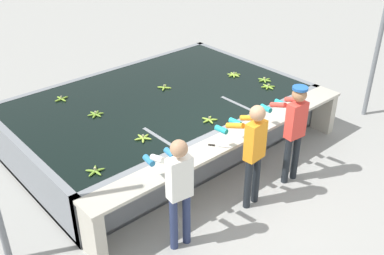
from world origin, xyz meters
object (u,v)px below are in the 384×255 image
banana_bunch_floating_0 (164,87)px  banana_bunch_floating_4 (143,138)px  banana_bunch_floating_2 (95,171)px  support_post_right (379,41)px  banana_bunch_floating_5 (61,99)px  banana_bunch_floating_8 (268,87)px  banana_bunch_floating_1 (96,114)px  banana_bunch_floating_7 (234,75)px  knife_0 (216,146)px  banana_bunch_floating_3 (265,80)px  worker_0 (178,184)px  worker_1 (253,147)px  banana_bunch_floating_6 (209,120)px  worker_2 (294,125)px

banana_bunch_floating_0 → banana_bunch_floating_4: same height
banana_bunch_floating_2 → support_post_right: support_post_right is taller
banana_bunch_floating_5 → support_post_right: size_ratio=0.09×
banana_bunch_floating_8 → support_post_right: (1.95, -1.06, 0.74)m
banana_bunch_floating_1 → banana_bunch_floating_8: 3.31m
banana_bunch_floating_2 → banana_bunch_floating_7: bearing=15.8°
banana_bunch_floating_1 → knife_0: size_ratio=0.95×
banana_bunch_floating_3 → banana_bunch_floating_8: same height
worker_0 → banana_bunch_floating_3: (3.61, 1.65, -0.14)m
worker_0 → banana_bunch_floating_1: (0.33, 2.59, -0.14)m
banana_bunch_floating_2 → banana_bunch_floating_5: same height
worker_0 → worker_1: (1.36, -0.04, 0.02)m
worker_0 → support_post_right: support_post_right is taller
banana_bunch_floating_6 → banana_bunch_floating_1: bearing=132.7°
worker_0 → worker_1: 1.36m
worker_2 → banana_bunch_floating_3: (1.31, 1.69, -0.17)m
banana_bunch_floating_2 → banana_bunch_floating_3: same height
worker_2 → banana_bunch_floating_7: bearing=65.5°
banana_bunch_floating_0 → banana_bunch_floating_3: 2.01m
worker_2 → banana_bunch_floating_6: bearing=118.5°
banana_bunch_floating_3 → banana_bunch_floating_0: bearing=149.0°
worker_1 → banana_bunch_floating_1: worker_1 is taller
banana_bunch_floating_8 → worker_2: bearing=-127.7°
worker_2 → banana_bunch_floating_2: size_ratio=6.07×
banana_bunch_floating_0 → banana_bunch_floating_6: 1.53m
banana_bunch_floating_1 → banana_bunch_floating_6: 1.94m
banana_bunch_floating_3 → banana_bunch_floating_4: bearing=-175.8°
banana_bunch_floating_1 → banana_bunch_floating_6: size_ratio=1.02×
banana_bunch_floating_8 → banana_bunch_floating_1: bearing=158.6°
knife_0 → worker_2: bearing=-26.3°
worker_1 → banana_bunch_floating_3: worker_1 is taller
worker_0 → banana_bunch_floating_2: 1.26m
banana_bunch_floating_3 → banana_bunch_floating_2: bearing=-172.9°
banana_bunch_floating_1 → banana_bunch_floating_2: (-0.88, -1.46, 0.00)m
banana_bunch_floating_4 → worker_1: bearing=-58.6°
knife_0 → banana_bunch_floating_8: bearing=21.3°
banana_bunch_floating_3 → banana_bunch_floating_8: size_ratio=1.00×
worker_1 → banana_bunch_floating_5: size_ratio=5.95×
banana_bunch_floating_0 → banana_bunch_floating_8: same height
support_post_right → banana_bunch_floating_2: bearing=172.3°
knife_0 → banana_bunch_floating_2: bearing=160.3°
banana_bunch_floating_7 → banana_bunch_floating_0: bearing=162.9°
banana_bunch_floating_1 → banana_bunch_floating_3: (3.28, -0.95, 0.00)m
banana_bunch_floating_0 → banana_bunch_floating_8: bearing=-40.3°
worker_0 → banana_bunch_floating_1: worker_0 is taller
banana_bunch_floating_5 → banana_bunch_floating_8: 3.88m
worker_1 → knife_0: (-0.19, 0.56, -0.16)m
banana_bunch_floating_5 → knife_0: (1.00, -3.01, -0.01)m
banana_bunch_floating_4 → support_post_right: support_post_right is taller
worker_1 → banana_bunch_floating_7: bearing=48.9°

